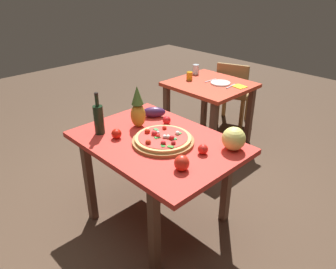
# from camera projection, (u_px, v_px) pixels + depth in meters

# --- Properties ---
(ground_plane) EXTENTS (10.00, 10.00, 0.00)m
(ground_plane) POSITION_uv_depth(u_px,v_px,m) (158.00, 218.00, 2.74)
(ground_plane) COLOR #4C3828
(display_table) EXTENTS (1.23, 0.88, 0.75)m
(display_table) POSITION_uv_depth(u_px,v_px,m) (157.00, 151.00, 2.44)
(display_table) COLOR brown
(display_table) RESTS_ON ground_plane
(background_table) EXTENTS (0.85, 0.79, 0.75)m
(background_table) POSITION_uv_depth(u_px,v_px,m) (209.00, 94.00, 3.66)
(background_table) COLOR brown
(background_table) RESTS_ON ground_plane
(dining_chair) EXTENTS (0.51, 0.51, 0.85)m
(dining_chair) POSITION_uv_depth(u_px,v_px,m) (233.00, 90.00, 4.18)
(dining_chair) COLOR olive
(dining_chair) RESTS_ON ground_plane
(pizza_board) EXTENTS (0.46, 0.46, 0.02)m
(pizza_board) POSITION_uv_depth(u_px,v_px,m) (163.00, 141.00, 2.36)
(pizza_board) COLOR olive
(pizza_board) RESTS_ON display_table
(pizza) EXTENTS (0.41, 0.41, 0.06)m
(pizza) POSITION_uv_depth(u_px,v_px,m) (163.00, 138.00, 2.34)
(pizza) COLOR tan
(pizza) RESTS_ON pizza_board
(wine_bottle) EXTENTS (0.08, 0.08, 0.33)m
(wine_bottle) POSITION_uv_depth(u_px,v_px,m) (99.00, 119.00, 2.44)
(wine_bottle) COLOR black
(wine_bottle) RESTS_ON display_table
(pineapple_left) EXTENTS (0.12, 0.12, 0.34)m
(pineapple_left) POSITION_uv_depth(u_px,v_px,m) (138.00, 109.00, 2.54)
(pineapple_left) COLOR #BA8226
(pineapple_left) RESTS_ON display_table
(melon) EXTENTS (0.17, 0.17, 0.17)m
(melon) POSITION_uv_depth(u_px,v_px,m) (234.00, 139.00, 2.24)
(melon) COLOR #E2D96D
(melon) RESTS_ON display_table
(bell_pepper) EXTENTS (0.10, 0.10, 0.11)m
(bell_pepper) POSITION_uv_depth(u_px,v_px,m) (182.00, 163.00, 2.02)
(bell_pepper) COLOR red
(bell_pepper) RESTS_ON display_table
(eggplant) EXTENTS (0.20, 0.21, 0.09)m
(eggplant) POSITION_uv_depth(u_px,v_px,m) (154.00, 112.00, 2.75)
(eggplant) COLOR #3B1D46
(eggplant) RESTS_ON display_table
(tomato_beside_pepper) EXTENTS (0.07, 0.07, 0.07)m
(tomato_beside_pepper) POSITION_uv_depth(u_px,v_px,m) (203.00, 149.00, 2.20)
(tomato_beside_pepper) COLOR red
(tomato_beside_pepper) RESTS_ON display_table
(tomato_by_bottle) EXTENTS (0.08, 0.08, 0.08)m
(tomato_by_bottle) POSITION_uv_depth(u_px,v_px,m) (116.00, 134.00, 2.41)
(tomato_by_bottle) COLOR red
(tomato_by_bottle) RESTS_ON display_table
(tomato_near_board) EXTENTS (0.07, 0.07, 0.07)m
(tomato_near_board) POSITION_uv_depth(u_px,v_px,m) (167.00, 120.00, 2.63)
(tomato_near_board) COLOR red
(tomato_near_board) RESTS_ON display_table
(drinking_glass_juice) EXTENTS (0.07, 0.07, 0.09)m
(drinking_glass_juice) POSITION_uv_depth(u_px,v_px,m) (189.00, 76.00, 3.69)
(drinking_glass_juice) COLOR orange
(drinking_glass_juice) RESTS_ON background_table
(drinking_glass_water) EXTENTS (0.07, 0.07, 0.11)m
(drinking_glass_water) POSITION_uv_depth(u_px,v_px,m) (196.00, 69.00, 3.90)
(drinking_glass_water) COLOR silver
(drinking_glass_water) RESTS_ON background_table
(dinner_plate) EXTENTS (0.22, 0.22, 0.02)m
(dinner_plate) POSITION_uv_depth(u_px,v_px,m) (220.00, 83.00, 3.58)
(dinner_plate) COLOR white
(dinner_plate) RESTS_ON background_table
(fork_utensil) EXTENTS (0.03, 0.18, 0.01)m
(fork_utensil) POSITION_uv_depth(u_px,v_px,m) (211.00, 81.00, 3.67)
(fork_utensil) COLOR silver
(fork_utensil) RESTS_ON background_table
(knife_utensil) EXTENTS (0.03, 0.18, 0.01)m
(knife_utensil) POSITION_uv_depth(u_px,v_px,m) (231.00, 86.00, 3.49)
(knife_utensil) COLOR silver
(knife_utensil) RESTS_ON background_table
(napkin_folded) EXTENTS (0.16, 0.14, 0.01)m
(napkin_folded) POSITION_uv_depth(u_px,v_px,m) (239.00, 86.00, 3.49)
(napkin_folded) COLOR yellow
(napkin_folded) RESTS_ON background_table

